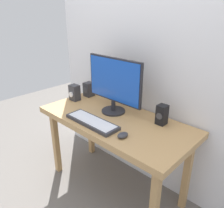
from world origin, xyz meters
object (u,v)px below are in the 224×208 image
object	(u,v)px
monitor	(114,84)
audio_controller	(75,93)
keyboard_primary	(92,122)
mouse	(123,135)
speaker_left	(89,89)
desk	(114,126)
speaker_right	(162,115)

from	to	relation	value
monitor	audio_controller	distance (m)	0.51
monitor	keyboard_primary	bearing A→B (deg)	-84.52
mouse	keyboard_primary	bearing A→B (deg)	-176.04
mouse	audio_controller	xyz separation A→B (m)	(-0.81, 0.20, 0.06)
speaker_left	audio_controller	bearing A→B (deg)	-94.07
desk	speaker_right	size ratio (longest dim) A/B	8.31
speaker_left	mouse	bearing A→B (deg)	-25.23
mouse	audio_controller	bearing A→B (deg)	167.98
speaker_right	speaker_left	size ratio (longest dim) A/B	1.11
desk	speaker_right	xyz separation A→B (m)	(0.34, 0.18, 0.16)
speaker_right	audio_controller	world-z (taller)	speaker_right
mouse	speaker_right	size ratio (longest dim) A/B	0.56
mouse	speaker_left	bearing A→B (deg)	156.73
speaker_right	monitor	bearing A→B (deg)	-168.33
keyboard_primary	speaker_left	distance (m)	0.62
monitor	desk	bearing A→B (deg)	-45.10
desk	speaker_left	bearing A→B (deg)	160.27
keyboard_primary	speaker_right	xyz separation A→B (m)	(0.40, 0.37, 0.07)
mouse	audio_controller	world-z (taller)	audio_controller
monitor	mouse	size ratio (longest dim) A/B	6.29
monitor	audio_controller	size ratio (longest dim) A/B	3.66
desk	monitor	bearing A→B (deg)	134.90
speaker_right	speaker_left	xyz separation A→B (m)	(-0.89, 0.01, -0.01)
desk	speaker_left	xyz separation A→B (m)	(-0.55, 0.20, 0.15)
speaker_right	desk	bearing A→B (deg)	-151.34
speaker_left	desk	bearing A→B (deg)	-19.73
keyboard_primary	desk	bearing A→B (deg)	70.63
keyboard_primary	mouse	bearing A→B (deg)	2.01
desk	speaker_right	distance (m)	0.41
keyboard_primary	speaker_right	distance (m)	0.55
keyboard_primary	speaker_left	size ratio (longest dim) A/B	3.32
keyboard_primary	mouse	xyz separation A→B (m)	(0.32, 0.01, 0.00)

